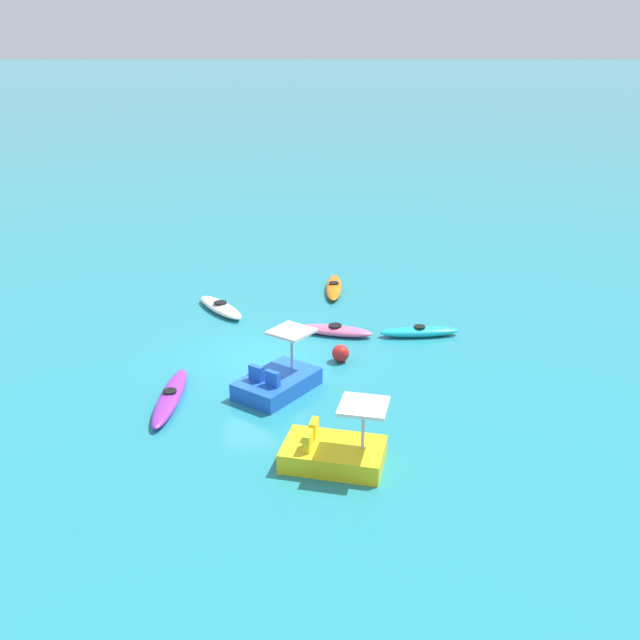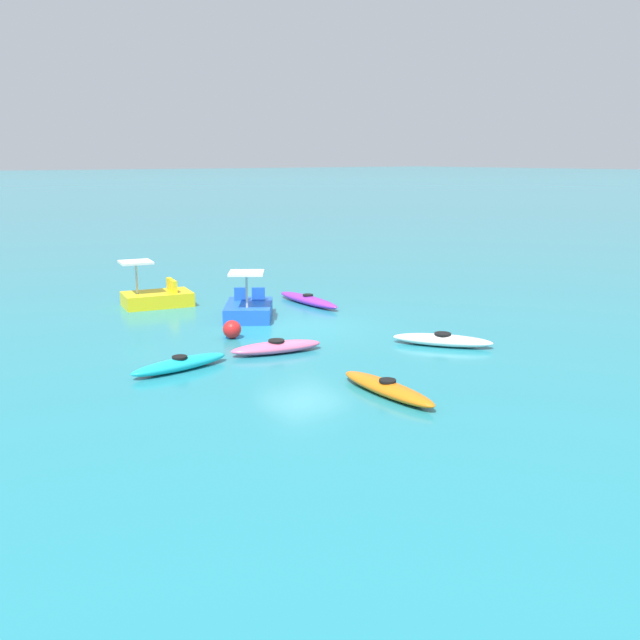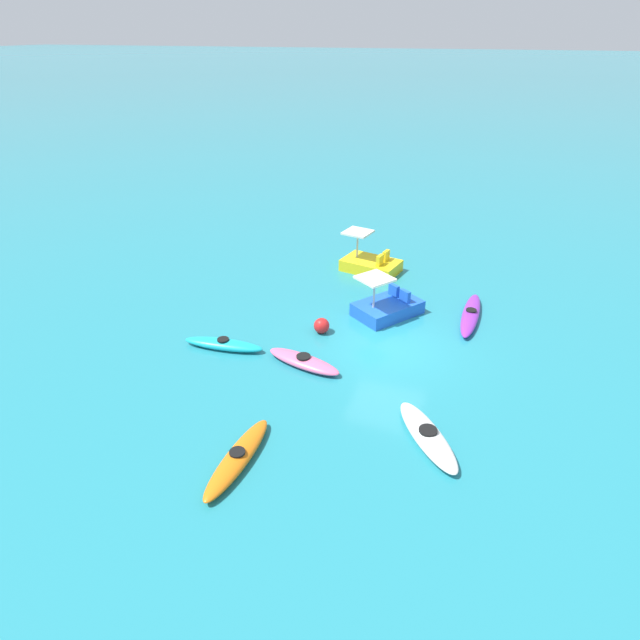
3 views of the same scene
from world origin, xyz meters
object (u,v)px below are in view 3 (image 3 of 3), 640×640
Objects in this scene: kayak_purple at (471,315)px; pedal_boat_yellow at (371,264)px; buoy_red at (322,326)px; kayak_cyan at (223,344)px; pedal_boat_blue at (387,306)px; kayak_white at (427,436)px; kayak_orange at (238,458)px; kayak_pink at (304,361)px.

pedal_boat_yellow is (3.07, 4.56, 0.17)m from kayak_purple.
kayak_cyan is at bearing 127.13° from buoy_red.
pedal_boat_blue reaches higher than kayak_cyan.
pedal_boat_yellow is at bearing 56.08° from kayak_purple.
kayak_purple is 1.27× the size of kayak_cyan.
kayak_purple and kayak_white have the same top height.
pedal_boat_yellow reaches higher than kayak_purple.
kayak_orange is 1.08× the size of pedal_boat_blue.
kayak_orange is 5.54× the size of buoy_red.
kayak_cyan is (4.63, 2.87, 0.00)m from kayak_orange.
kayak_purple is 1.32× the size of pedal_boat_yellow.
kayak_pink is 1.01× the size of pedal_boat_yellow.
kayak_purple is at bearing -76.90° from pedal_boat_blue.
pedal_boat_blue is at bearing 103.10° from kayak_purple.
pedal_boat_yellow is 0.95× the size of pedal_boat_blue.
kayak_cyan is 5.06× the size of buoy_red.
kayak_orange is at bearing 153.69° from kayak_purple.
kayak_purple and kayak_cyan have the same top height.
kayak_pink is at bearing 158.02° from pedal_boat_blue.
buoy_red is at bearing 119.82° from kayak_purple.
buoy_red is (6.69, 0.14, 0.11)m from kayak_orange.
kayak_orange and kayak_purple have the same top height.
buoy_red reaches higher than kayak_white.
kayak_orange is at bearing 168.97° from pedal_boat_blue.
kayak_pink is 0.97× the size of kayak_cyan.
pedal_boat_yellow is 4.08m from pedal_boat_blue.
kayak_white is 1.03× the size of pedal_boat_yellow.
kayak_purple is 6.43× the size of buoy_red.
buoy_red is at bearing -52.87° from kayak_cyan.
pedal_boat_blue is (6.44, 2.53, 0.17)m from kayak_white.
kayak_purple is at bearing -43.53° from kayak_pink.
pedal_boat_blue reaches higher than kayak_orange.
kayak_pink is at bearing -0.02° from kayak_orange.
kayak_pink is 7.99m from pedal_boat_yellow.
kayak_white is at bearing -158.54° from pedal_boat_blue.
buoy_red reaches higher than kayak_pink.
pedal_boat_yellow is (12.52, -0.11, 0.17)m from kayak_orange.
kayak_pink is at bearing -91.86° from kayak_cyan.
kayak_cyan is at bearing 72.04° from kayak_white.
kayak_pink is 4.56m from pedal_boat_blue.
kayak_orange is 4.83m from kayak_white.
buoy_red is (-2.07, 1.85, -0.06)m from pedal_boat_blue.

